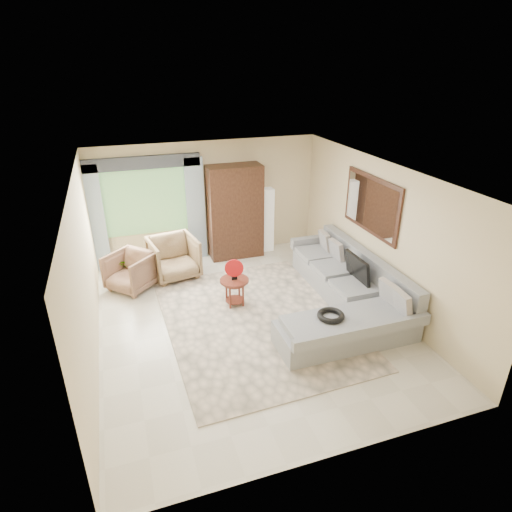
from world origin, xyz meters
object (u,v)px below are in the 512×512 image
object	(u,v)px
tv_screen	(357,268)
potted_plant	(129,265)
coffee_table	(235,292)
armchair_left	(131,271)
armchair_right	(174,258)
sectional_sofa	(345,295)
armoire	(235,212)
floor_lamp	(267,220)

from	to	relation	value
tv_screen	potted_plant	distance (m)	4.58
coffee_table	potted_plant	world-z (taller)	potted_plant
tv_screen	coffee_table	world-z (taller)	tv_screen
armchair_left	armchair_right	bearing A→B (deg)	61.88
sectional_sofa	tv_screen	size ratio (longest dim) A/B	4.68
tv_screen	coffee_table	xyz separation A→B (m)	(-2.14, 0.64, -0.44)
coffee_table	armchair_left	world-z (taller)	armchair_left
coffee_table	armoire	bearing A→B (deg)	73.42
sectional_sofa	coffee_table	bearing A→B (deg)	158.07
tv_screen	armchair_right	distance (m)	3.71
sectional_sofa	floor_lamp	distance (m)	3.03
armchair_right	floor_lamp	size ratio (longest dim) A/B	0.63
sectional_sofa	armoire	distance (m)	3.24
potted_plant	armoire	size ratio (longest dim) A/B	0.29
sectional_sofa	tv_screen	distance (m)	0.52
sectional_sofa	armoire	xyz separation A→B (m)	(-1.23, 2.90, 0.77)
armchair_right	tv_screen	bearing A→B (deg)	-45.39
armchair_left	potted_plant	bearing A→B (deg)	137.62
armchair_left	floor_lamp	xyz separation A→B (m)	(3.20, 0.94, 0.38)
armchair_left	sectional_sofa	bearing A→B (deg)	17.16
sectional_sofa	floor_lamp	world-z (taller)	floor_lamp
sectional_sofa	armoire	bearing A→B (deg)	113.06
coffee_table	armchair_right	xyz separation A→B (m)	(-0.87, 1.51, 0.15)
sectional_sofa	armchair_right	bearing A→B (deg)	140.41
tv_screen	armchair_left	distance (m)	4.35
tv_screen	coffee_table	size ratio (longest dim) A/B	1.40
floor_lamp	armoire	bearing A→B (deg)	-175.71
armoire	floor_lamp	size ratio (longest dim) A/B	1.40
coffee_table	armchair_right	world-z (taller)	armchair_right
potted_plant	sectional_sofa	bearing A→B (deg)	-34.10
sectional_sofa	armoire	world-z (taller)	armoire
coffee_table	armchair_left	distance (m)	2.17
tv_screen	armchair_left	size ratio (longest dim) A/B	0.90
potted_plant	armoire	bearing A→B (deg)	10.14
coffee_table	potted_plant	size ratio (longest dim) A/B	0.88
armchair_left	floor_lamp	world-z (taller)	floor_lamp
coffee_table	potted_plant	distance (m)	2.46
coffee_table	tv_screen	bearing A→B (deg)	-16.60
potted_plant	armoire	distance (m)	2.56
potted_plant	armoire	world-z (taller)	armoire
coffee_table	armoire	distance (m)	2.37
potted_plant	armchair_right	bearing A→B (deg)	-12.50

